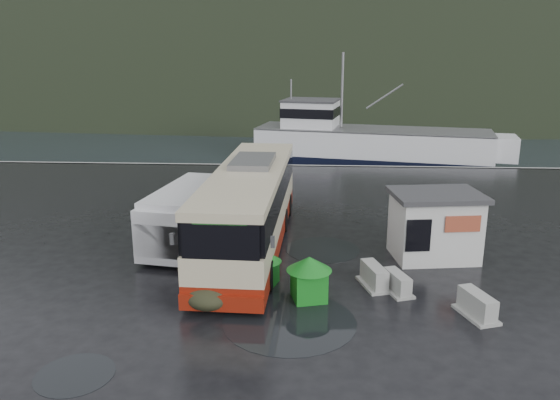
# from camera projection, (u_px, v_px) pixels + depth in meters

# --- Properties ---
(ground) EXTENTS (160.00, 160.00, 0.00)m
(ground) POSITION_uv_depth(u_px,v_px,m) (251.00, 270.00, 21.38)
(ground) COLOR black
(ground) RESTS_ON ground
(harbor_water) EXTENTS (300.00, 180.00, 0.02)m
(harbor_water) POSITION_uv_depth(u_px,v_px,m) (302.00, 86.00, 127.18)
(harbor_water) COLOR black
(harbor_water) RESTS_ON ground
(quay_edge) EXTENTS (160.00, 0.60, 1.50)m
(quay_edge) POSITION_uv_depth(u_px,v_px,m) (280.00, 165.00, 40.62)
(quay_edge) COLOR #999993
(quay_edge) RESTS_ON ground
(headland) EXTENTS (780.00, 540.00, 570.00)m
(headland) POSITION_uv_depth(u_px,v_px,m) (328.00, 67.00, 261.28)
(headland) COLOR black
(headland) RESTS_ON ground
(coach_bus) EXTENTS (3.71, 13.34, 3.75)m
(coach_bus) POSITION_uv_depth(u_px,v_px,m) (251.00, 246.00, 23.98)
(coach_bus) COLOR beige
(coach_bus) RESTS_ON ground
(white_van) EXTENTS (3.11, 6.53, 2.62)m
(white_van) POSITION_uv_depth(u_px,v_px,m) (188.00, 244.00, 24.27)
(white_van) COLOR silver
(white_van) RESTS_ON ground
(waste_bin_left) EXTENTS (1.37, 1.37, 1.57)m
(waste_bin_left) POSITION_uv_depth(u_px,v_px,m) (309.00, 299.00, 18.92)
(waste_bin_left) COLOR #157B1D
(waste_bin_left) RESTS_ON ground
(waste_bin_right) EXTENTS (1.14, 1.14, 1.29)m
(waste_bin_right) POSITION_uv_depth(u_px,v_px,m) (264.00, 284.00, 20.17)
(waste_bin_right) COLOR #157B1D
(waste_bin_right) RESTS_ON ground
(dome_tent) EXTENTS (2.31, 2.95, 1.05)m
(dome_tent) POSITION_uv_depth(u_px,v_px,m) (210.00, 303.00, 18.65)
(dome_tent) COLOR #2A2B1A
(dome_tent) RESTS_ON ground
(ticket_kiosk) EXTENTS (3.90, 3.16, 2.79)m
(ticket_kiosk) POSITION_uv_depth(u_px,v_px,m) (432.00, 257.00, 22.74)
(ticket_kiosk) COLOR silver
(ticket_kiosk) RESTS_ON ground
(jersey_barrier_a) EXTENTS (1.23, 1.78, 0.81)m
(jersey_barrier_a) POSITION_uv_depth(u_px,v_px,m) (374.00, 286.00, 19.97)
(jersey_barrier_a) COLOR #999993
(jersey_barrier_a) RESTS_ON ground
(jersey_barrier_b) EXTENTS (1.15, 1.60, 0.72)m
(jersey_barrier_b) POSITION_uv_depth(u_px,v_px,m) (397.00, 292.00, 19.49)
(jersey_barrier_b) COLOR #999993
(jersey_barrier_b) RESTS_ON ground
(jersey_barrier_c) EXTENTS (1.29, 1.79, 0.81)m
(jersey_barrier_c) POSITION_uv_depth(u_px,v_px,m) (476.00, 316.00, 17.73)
(jersey_barrier_c) COLOR #999993
(jersey_barrier_c) RESTS_ON ground
(fishing_trawler) EXTENTS (23.95, 9.68, 9.36)m
(fishing_trawler) POSITION_uv_depth(u_px,v_px,m) (371.00, 149.00, 47.30)
(fishing_trawler) COLOR silver
(fishing_trawler) RESTS_ON ground
(puddles) EXTENTS (13.66, 12.46, 0.01)m
(puddles) POSITION_uv_depth(u_px,v_px,m) (301.00, 293.00, 19.36)
(puddles) COLOR black
(puddles) RESTS_ON ground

